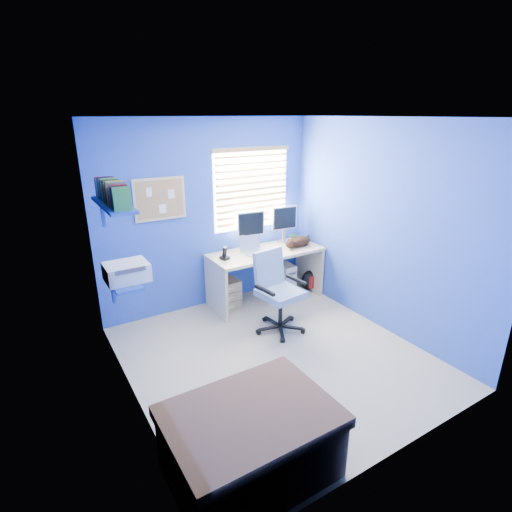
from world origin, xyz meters
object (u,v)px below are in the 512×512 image
office_chair (278,302)px  laptop (255,245)px  cat (298,241)px  tower_pc (283,277)px  desk (266,276)px

office_chair → laptop: bearing=79.3°
cat → tower_pc: (-0.13, 0.18, -0.59)m
tower_pc → laptop: bearing=-170.3°
desk → cat: (0.51, -0.07, 0.44)m
cat → tower_pc: bearing=106.6°
cat → tower_pc: 0.63m
desk → office_chair: size_ratio=1.62×
desk → laptop: 0.51m
laptop → cat: 0.68m
cat → office_chair: size_ratio=0.40×
desk → office_chair: office_chair is taller
desk → office_chair: (-0.32, -0.77, -0.00)m
office_chair → desk: bearing=67.4°
cat → tower_pc: cat is taller
desk → laptop: size_ratio=4.84×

